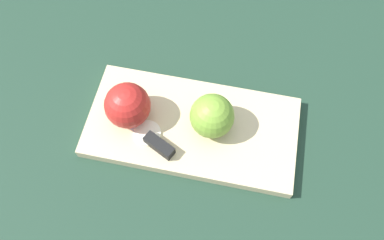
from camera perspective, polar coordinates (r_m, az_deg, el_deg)
name	(u,v)px	position (r m, az deg, el deg)	size (l,w,h in m)	color
ground_plane	(192,130)	(0.76, 0.00, -1.47)	(4.00, 4.00, 0.00)	#1E3828
cutting_board	(192,127)	(0.75, 0.00, -1.08)	(0.44, 0.27, 0.02)	#D1B789
apple_half_left	(212,116)	(0.70, 3.08, 0.58)	(0.08, 0.08, 0.08)	olive
apple_half_right	(127,105)	(0.72, -9.80, 2.21)	(0.09, 0.09, 0.09)	red
knife	(157,144)	(0.71, -5.42, -3.61)	(0.14, 0.06, 0.02)	silver
apple_slice	(147,133)	(0.73, -6.87, -1.98)	(0.05, 0.05, 0.00)	#EFE5C6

